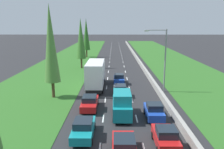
{
  "coord_description": "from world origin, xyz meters",
  "views": [
    {
      "loc": [
        -0.65,
        -1.49,
        9.71
      ],
      "look_at": [
        -0.98,
        41.29,
        0.23
      ],
      "focal_mm": 36.91,
      "sensor_mm": 36.0,
      "label": 1
    }
  ],
  "objects_px": {
    "teal_van_centre_lane": "(122,104)",
    "white_box_truck_left_lane": "(96,74)",
    "red_hatchback_right_lane": "(165,137)",
    "poplar_tree_fourth": "(86,34)",
    "blue_hatchback_centre_lane": "(119,79)",
    "white_sedan_centre_lane": "(120,91)",
    "poplar_tree_second": "(51,44)",
    "red_sedan_centre_lane": "(124,147)",
    "red_sedan_left_lane": "(90,102)",
    "blue_hatchback_right_lane": "(154,111)",
    "street_light_mast": "(163,56)",
    "poplar_tree_third": "(81,39)",
    "teal_sedan_left_lane": "(83,128)"
  },
  "relations": [
    {
      "from": "red_sedan_left_lane",
      "to": "teal_sedan_left_lane",
      "type": "bearing_deg",
      "value": -88.76
    },
    {
      "from": "red_sedan_centre_lane",
      "to": "red_hatchback_right_lane",
      "type": "relative_size",
      "value": 1.15
    },
    {
      "from": "red_sedan_left_lane",
      "to": "poplar_tree_third",
      "type": "xyz_separation_m",
      "value": [
        -4.4,
        25.16,
        5.73
      ]
    },
    {
      "from": "blue_hatchback_right_lane",
      "to": "blue_hatchback_centre_lane",
      "type": "relative_size",
      "value": 1.0
    },
    {
      "from": "red_sedan_centre_lane",
      "to": "poplar_tree_fourth",
      "type": "xyz_separation_m",
      "value": [
        -8.76,
        52.08,
        5.87
      ]
    },
    {
      "from": "teal_van_centre_lane",
      "to": "white_box_truck_left_lane",
      "type": "height_order",
      "value": "white_box_truck_left_lane"
    },
    {
      "from": "blue_hatchback_right_lane",
      "to": "poplar_tree_third",
      "type": "bearing_deg",
      "value": 112.21
    },
    {
      "from": "poplar_tree_third",
      "to": "street_light_mast",
      "type": "relative_size",
      "value": 1.22
    },
    {
      "from": "teal_sedan_left_lane",
      "to": "red_sedan_left_lane",
      "type": "bearing_deg",
      "value": 91.24
    },
    {
      "from": "white_box_truck_left_lane",
      "to": "street_light_mast",
      "type": "xyz_separation_m",
      "value": [
        9.65,
        -2.18,
        3.05
      ]
    },
    {
      "from": "blue_hatchback_right_lane",
      "to": "poplar_tree_second",
      "type": "relative_size",
      "value": 0.32
    },
    {
      "from": "white_sedan_centre_lane",
      "to": "blue_hatchback_centre_lane",
      "type": "height_order",
      "value": "blue_hatchback_centre_lane"
    },
    {
      "from": "blue_hatchback_centre_lane",
      "to": "poplar_tree_fourth",
      "type": "height_order",
      "value": "poplar_tree_fourth"
    },
    {
      "from": "red_sedan_centre_lane",
      "to": "blue_hatchback_centre_lane",
      "type": "xyz_separation_m",
      "value": [
        0.07,
        21.3,
        0.02
      ]
    },
    {
      "from": "blue_hatchback_centre_lane",
      "to": "white_box_truck_left_lane",
      "type": "bearing_deg",
      "value": -147.6
    },
    {
      "from": "teal_van_centre_lane",
      "to": "poplar_tree_fourth",
      "type": "height_order",
      "value": "poplar_tree_fourth"
    },
    {
      "from": "blue_hatchback_centre_lane",
      "to": "white_box_truck_left_lane",
      "type": "distance_m",
      "value": 4.45
    },
    {
      "from": "teal_van_centre_lane",
      "to": "street_light_mast",
      "type": "distance_m",
      "value": 11.7
    },
    {
      "from": "blue_hatchback_right_lane",
      "to": "poplar_tree_second",
      "type": "distance_m",
      "value": 15.47
    },
    {
      "from": "blue_hatchback_right_lane",
      "to": "white_box_truck_left_lane",
      "type": "height_order",
      "value": "white_box_truck_left_lane"
    },
    {
      "from": "blue_hatchback_right_lane",
      "to": "blue_hatchback_centre_lane",
      "type": "distance_m",
      "value": 14.5
    },
    {
      "from": "red_sedan_centre_lane",
      "to": "red_sedan_left_lane",
      "type": "relative_size",
      "value": 1.0
    },
    {
      "from": "teal_sedan_left_lane",
      "to": "red_sedan_left_lane",
      "type": "distance_m",
      "value": 6.71
    },
    {
      "from": "white_box_truck_left_lane",
      "to": "street_light_mast",
      "type": "distance_m",
      "value": 10.35
    },
    {
      "from": "blue_hatchback_centre_lane",
      "to": "red_sedan_left_lane",
      "type": "bearing_deg",
      "value": -107.51
    },
    {
      "from": "blue_hatchback_right_lane",
      "to": "blue_hatchback_centre_lane",
      "type": "xyz_separation_m",
      "value": [
        -3.34,
        14.11,
        0.0
      ]
    },
    {
      "from": "red_sedan_left_lane",
      "to": "red_hatchback_right_lane",
      "type": "relative_size",
      "value": 1.15
    },
    {
      "from": "white_sedan_centre_lane",
      "to": "blue_hatchback_centre_lane",
      "type": "xyz_separation_m",
      "value": [
        -0.02,
        6.67,
        0.02
      ]
    },
    {
      "from": "poplar_tree_third",
      "to": "teal_van_centre_lane",
      "type": "bearing_deg",
      "value": -73.66
    },
    {
      "from": "blue_hatchback_right_lane",
      "to": "street_light_mast",
      "type": "relative_size",
      "value": 0.43
    },
    {
      "from": "white_sedan_centre_lane",
      "to": "blue_hatchback_right_lane",
      "type": "height_order",
      "value": "blue_hatchback_right_lane"
    },
    {
      "from": "teal_sedan_left_lane",
      "to": "red_hatchback_right_lane",
      "type": "relative_size",
      "value": 1.15
    },
    {
      "from": "red_sedan_left_lane",
      "to": "blue_hatchback_right_lane",
      "type": "distance_m",
      "value": 7.45
    },
    {
      "from": "blue_hatchback_centre_lane",
      "to": "poplar_tree_second",
      "type": "bearing_deg",
      "value": -141.4
    },
    {
      "from": "red_hatchback_right_lane",
      "to": "poplar_tree_fourth",
      "type": "distance_m",
      "value": 52.27
    },
    {
      "from": "poplar_tree_fourth",
      "to": "blue_hatchback_centre_lane",
      "type": "bearing_deg",
      "value": -73.99
    },
    {
      "from": "teal_sedan_left_lane",
      "to": "red_sedan_left_lane",
      "type": "height_order",
      "value": "same"
    },
    {
      "from": "blue_hatchback_right_lane",
      "to": "poplar_tree_fourth",
      "type": "bearing_deg",
      "value": 105.18
    },
    {
      "from": "teal_sedan_left_lane",
      "to": "red_hatchback_right_lane",
      "type": "distance_m",
      "value": 6.96
    },
    {
      "from": "red_sedan_centre_lane",
      "to": "poplar_tree_fourth",
      "type": "distance_m",
      "value": 53.14
    },
    {
      "from": "white_box_truck_left_lane",
      "to": "poplar_tree_second",
      "type": "xyz_separation_m",
      "value": [
        -5.36,
        -4.86,
        4.98
      ]
    },
    {
      "from": "poplar_tree_second",
      "to": "poplar_tree_fourth",
      "type": "xyz_separation_m",
      "value": [
        0.1,
        37.91,
        -0.48
      ]
    },
    {
      "from": "white_sedan_centre_lane",
      "to": "poplar_tree_second",
      "type": "bearing_deg",
      "value": -177.03
    },
    {
      "from": "red_sedan_left_lane",
      "to": "poplar_tree_third",
      "type": "bearing_deg",
      "value": 99.91
    },
    {
      "from": "white_box_truck_left_lane",
      "to": "teal_sedan_left_lane",
      "type": "bearing_deg",
      "value": -89.61
    },
    {
      "from": "poplar_tree_second",
      "to": "poplar_tree_fourth",
      "type": "height_order",
      "value": "poplar_tree_second"
    },
    {
      "from": "red_sedan_centre_lane",
      "to": "poplar_tree_third",
      "type": "height_order",
      "value": "poplar_tree_third"
    },
    {
      "from": "red_sedan_centre_lane",
      "to": "street_light_mast",
      "type": "relative_size",
      "value": 0.5
    },
    {
      "from": "teal_van_centre_lane",
      "to": "red_hatchback_right_lane",
      "type": "distance_m",
      "value": 6.88
    },
    {
      "from": "poplar_tree_fourth",
      "to": "street_light_mast",
      "type": "bearing_deg",
      "value": -67.08
    }
  ]
}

